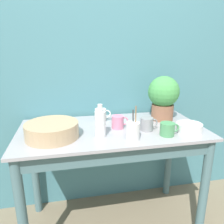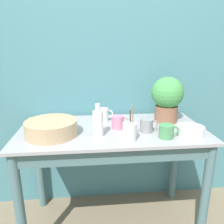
# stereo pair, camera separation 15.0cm
# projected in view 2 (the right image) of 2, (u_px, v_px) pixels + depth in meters

# --- Properties ---
(wall_back) EXTENTS (6.00, 0.05, 2.40)m
(wall_back) POSITION_uv_depth(u_px,v_px,m) (107.00, 68.00, 1.79)
(wall_back) COLOR teal
(wall_back) RESTS_ON ground_plane
(counter_table) EXTENTS (1.29, 0.64, 0.82)m
(counter_table) POSITION_uv_depth(u_px,v_px,m) (112.00, 151.00, 1.56)
(counter_table) COLOR slate
(counter_table) RESTS_ON ground_plane
(potted_plant) EXTENTS (0.24, 0.24, 0.34)m
(potted_plant) POSITION_uv_depth(u_px,v_px,m) (167.00, 97.00, 1.64)
(potted_plant) COLOR #8C5B42
(potted_plant) RESTS_ON counter_table
(bowl_wash_large) EXTENTS (0.33, 0.33, 0.10)m
(bowl_wash_large) POSITION_uv_depth(u_px,v_px,m) (51.00, 128.00, 1.41)
(bowl_wash_large) COLOR tan
(bowl_wash_large) RESTS_ON counter_table
(bottle_tall) EXTENTS (0.07, 0.07, 0.21)m
(bottle_tall) POSITION_uv_depth(u_px,v_px,m) (98.00, 123.00, 1.38)
(bottle_tall) COLOR white
(bottle_tall) RESTS_ON counter_table
(mug_green) EXTENTS (0.13, 0.09, 0.08)m
(mug_green) POSITION_uv_depth(u_px,v_px,m) (167.00, 131.00, 1.37)
(mug_green) COLOR #4C935B
(mug_green) RESTS_ON counter_table
(mug_pink) EXTENTS (0.12, 0.08, 0.09)m
(mug_pink) POSITION_uv_depth(u_px,v_px,m) (118.00, 122.00, 1.53)
(mug_pink) COLOR pink
(mug_pink) RESTS_ON counter_table
(mug_white) EXTENTS (0.12, 0.09, 0.10)m
(mug_white) POSITION_uv_depth(u_px,v_px,m) (103.00, 115.00, 1.68)
(mug_white) COLOR white
(mug_white) RESTS_ON counter_table
(mug_grey) EXTENTS (0.12, 0.09, 0.09)m
(mug_grey) POSITION_uv_depth(u_px,v_px,m) (147.00, 125.00, 1.47)
(mug_grey) COLOR gray
(mug_grey) RESTS_ON counter_table
(bowl_small_enamel_white) EXTENTS (0.17, 0.17, 0.06)m
(bowl_small_enamel_white) POSITION_uv_depth(u_px,v_px,m) (191.00, 130.00, 1.42)
(bowl_small_enamel_white) COLOR silver
(bowl_small_enamel_white) RESTS_ON counter_table
(utensil_cup) EXTENTS (0.09, 0.09, 0.21)m
(utensil_cup) POSITION_uv_depth(u_px,v_px,m) (130.00, 131.00, 1.33)
(utensil_cup) COLOR silver
(utensil_cup) RESTS_ON counter_table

